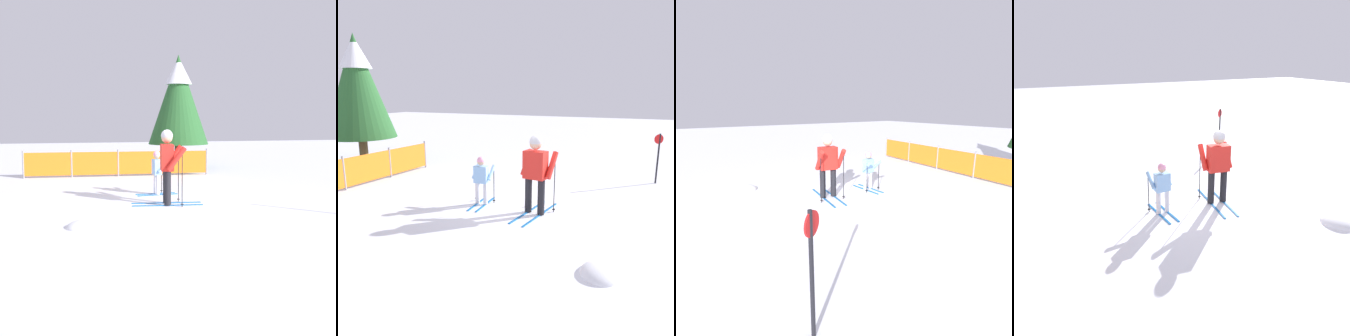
% 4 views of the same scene
% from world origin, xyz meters
% --- Properties ---
extents(ground_plane, '(60.00, 60.00, 0.00)m').
position_xyz_m(ground_plane, '(0.00, 0.00, 0.00)').
color(ground_plane, white).
extents(skier_adult, '(1.71, 0.80, 1.77)m').
position_xyz_m(skier_adult, '(-0.26, -0.07, 1.05)').
color(skier_adult, '#1966B2').
rests_on(skier_adult, ground_plane).
extents(skier_child, '(1.13, 0.56, 1.18)m').
position_xyz_m(skier_child, '(-0.21, 1.31, 0.69)').
color(skier_child, '#1966B2').
rests_on(skier_child, ground_plane).
extents(safety_fence, '(6.55, 0.50, 0.97)m').
position_xyz_m(safety_fence, '(-0.75, 5.33, 0.48)').
color(safety_fence, gray).
rests_on(safety_fence, ground_plane).
extents(conifer_far, '(2.55, 2.55, 4.74)m').
position_xyz_m(conifer_far, '(2.12, 7.72, 2.93)').
color(conifer_far, '#4C3823').
rests_on(conifer_far, ground_plane).
extents(trail_marker, '(0.17, 0.24, 1.49)m').
position_xyz_m(trail_marker, '(3.60, -2.52, 0.92)').
color(trail_marker, black).
rests_on(trail_marker, ground_plane).
extents(snow_mound, '(0.72, 0.61, 0.29)m').
position_xyz_m(snow_mound, '(-2.26, -1.83, 0.00)').
color(snow_mound, white).
rests_on(snow_mound, ground_plane).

